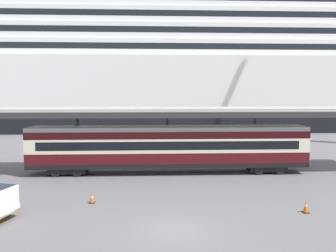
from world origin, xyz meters
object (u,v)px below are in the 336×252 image
Objects in this scene: cruise_ship at (220,72)px; traffic_cone_near at (92,198)px; train_carriage at (169,147)px; traffic_cone_mid at (306,207)px.

cruise_ship is 57.25m from traffic_cone_near.
cruise_ship is 47.64m from train_carriage.
traffic_cone_near is 0.86× the size of traffic_cone_mid.
traffic_cone_near is at bearing -122.88° from train_carriage.
traffic_cone_near is (-5.28, -8.17, -2.00)m from train_carriage.
cruise_ship is at bearing 73.57° from train_carriage.
traffic_cone_mid reaches higher than traffic_cone_near.
train_carriage is 9.93m from traffic_cone_near.
cruise_ship reaches higher than train_carriage.
traffic_cone_mid is at bearing -54.38° from train_carriage.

